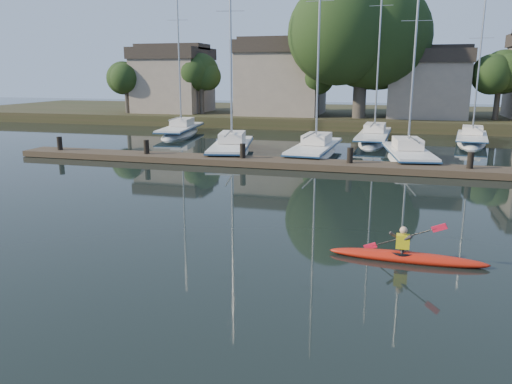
% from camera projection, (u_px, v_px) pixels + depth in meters
% --- Properties ---
extents(ground, '(160.00, 160.00, 0.00)m').
position_uv_depth(ground, '(203.00, 252.00, 14.47)').
color(ground, black).
rests_on(ground, ground).
extents(kayak, '(4.28, 0.95, 1.36)m').
position_uv_depth(kayak, '(406.00, 255.00, 13.75)').
color(kayak, red).
rests_on(kayak, ground).
extents(dock, '(34.00, 2.00, 1.80)m').
position_uv_depth(dock, '(295.00, 163.00, 27.57)').
color(dock, '#4A392A').
rests_on(dock, ground).
extents(sailboat_1, '(4.06, 9.56, 15.20)m').
position_uv_depth(sailboat_1, '(231.00, 156.00, 32.44)').
color(sailboat_1, white).
rests_on(sailboat_1, ground).
extents(sailboat_2, '(2.77, 9.76, 15.99)m').
position_uv_depth(sailboat_2, '(315.00, 158.00, 31.82)').
color(sailboat_2, white).
rests_on(sailboat_2, ground).
extents(sailboat_3, '(3.49, 8.81, 13.82)m').
position_uv_depth(sailboat_3, '(407.00, 164.00, 29.70)').
color(sailboat_3, white).
rests_on(sailboat_3, ground).
extents(sailboat_5, '(3.59, 9.91, 16.04)m').
position_uv_depth(sailboat_5, '(181.00, 136.00, 42.78)').
color(sailboat_5, white).
rests_on(sailboat_5, ground).
extents(sailboat_6, '(2.66, 10.72, 16.92)m').
position_uv_depth(sailboat_6, '(373.00, 144.00, 38.36)').
color(sailboat_6, white).
rests_on(sailboat_6, ground).
extents(sailboat_7, '(3.19, 8.32, 13.08)m').
position_uv_depth(sailboat_7, '(471.00, 146.00, 37.20)').
color(sailboat_7, white).
rests_on(sailboat_7, ground).
extents(shore, '(90.00, 25.25, 12.75)m').
position_uv_depth(shore, '(359.00, 92.00, 51.14)').
color(shore, '#282E17').
rests_on(shore, ground).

